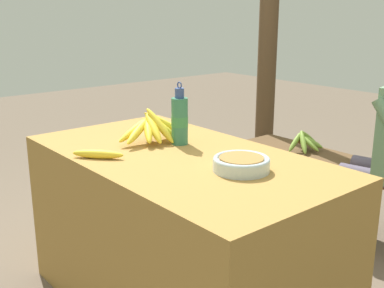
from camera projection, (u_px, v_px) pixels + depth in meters
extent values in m
cube|color=olive|center=(180.00, 234.00, 2.09)|extent=(1.38, 0.76, 0.73)
sphere|color=#4C381E|center=(147.00, 126.00, 2.19)|extent=(0.05, 0.05, 0.05)
ellipsoid|color=yellow|center=(135.00, 129.00, 2.14)|extent=(0.07, 0.21, 0.11)
ellipsoid|color=yellow|center=(139.00, 130.00, 2.12)|extent=(0.13, 0.21, 0.11)
ellipsoid|color=yellow|center=(148.00, 130.00, 2.12)|extent=(0.18, 0.13, 0.11)
ellipsoid|color=yellow|center=(153.00, 128.00, 2.13)|extent=(0.19, 0.08, 0.14)
ellipsoid|color=yellow|center=(160.00, 126.00, 2.14)|extent=(0.18, 0.07, 0.16)
ellipsoid|color=yellow|center=(161.00, 126.00, 2.17)|extent=(0.16, 0.12, 0.13)
ellipsoid|color=yellow|center=(165.00, 124.00, 2.20)|extent=(0.13, 0.19, 0.14)
ellipsoid|color=yellow|center=(163.00, 124.00, 2.24)|extent=(0.06, 0.22, 0.11)
cylinder|color=silver|center=(241.00, 165.00, 1.79)|extent=(0.21, 0.21, 0.04)
torus|color=silver|center=(241.00, 160.00, 1.78)|extent=(0.21, 0.21, 0.02)
cylinder|color=olive|center=(241.00, 158.00, 1.78)|extent=(0.17, 0.17, 0.01)
cylinder|color=#337556|center=(180.00, 121.00, 2.12)|extent=(0.07, 0.07, 0.21)
cylinder|color=#38844C|center=(180.00, 121.00, 2.12)|extent=(0.07, 0.07, 0.05)
cylinder|color=#33477F|center=(180.00, 93.00, 2.09)|extent=(0.04, 0.04, 0.04)
torus|color=#33477F|center=(179.00, 85.00, 2.08)|extent=(0.03, 0.01, 0.03)
ellipsoid|color=yellow|center=(98.00, 154.00, 1.93)|extent=(0.18, 0.17, 0.04)
cube|color=brown|center=(368.00, 171.00, 2.70)|extent=(1.73, 0.32, 0.04)
cube|color=brown|center=(252.00, 178.00, 3.26)|extent=(0.06, 0.06, 0.41)
cube|color=brown|center=(276.00, 170.00, 3.41)|extent=(0.06, 0.06, 0.41)
cylinder|color=#564C60|center=(342.00, 211.00, 2.68)|extent=(0.09, 0.09, 0.45)
cylinder|color=#564C60|center=(367.00, 176.00, 2.54)|extent=(0.31, 0.15, 0.09)
cylinder|color=#564C60|center=(354.00, 201.00, 2.82)|extent=(0.09, 0.09, 0.45)
cylinder|color=#564C60|center=(379.00, 167.00, 2.68)|extent=(0.31, 0.15, 0.09)
sphere|color=#4C381E|center=(301.00, 140.00, 3.03)|extent=(0.04, 0.04, 0.04)
ellipsoid|color=olive|center=(295.00, 142.00, 2.99)|extent=(0.05, 0.15, 0.13)
ellipsoid|color=olive|center=(303.00, 142.00, 2.97)|extent=(0.15, 0.13, 0.14)
ellipsoid|color=olive|center=(309.00, 143.00, 2.99)|extent=(0.17, 0.03, 0.10)
ellipsoid|color=olive|center=(311.00, 142.00, 3.02)|extent=(0.16, 0.12, 0.10)
ellipsoid|color=olive|center=(309.00, 138.00, 3.06)|extent=(0.06, 0.17, 0.14)
cylinder|color=#4C3823|center=(269.00, 11.00, 3.34)|extent=(0.13, 0.13, 2.59)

